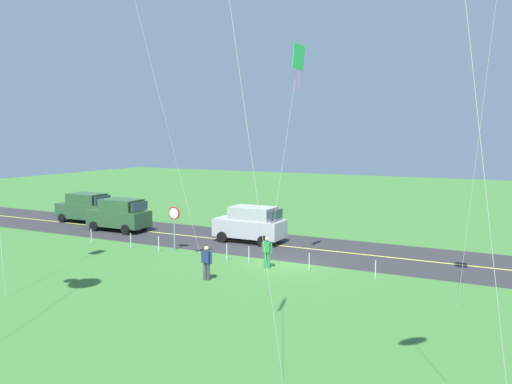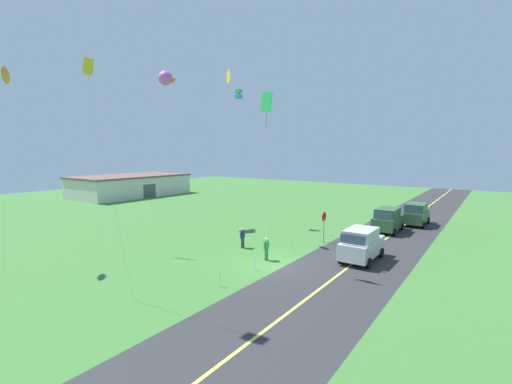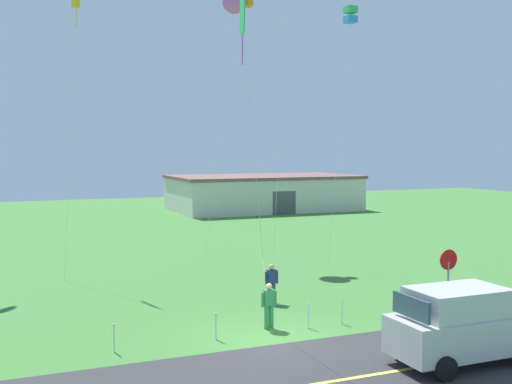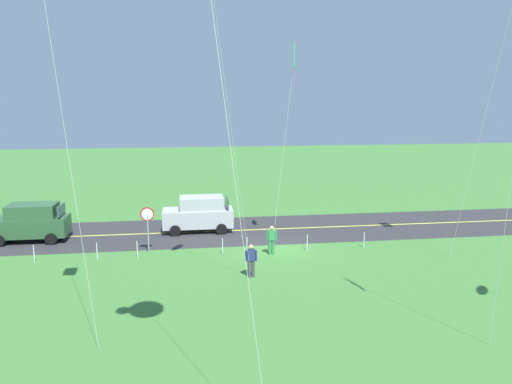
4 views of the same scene
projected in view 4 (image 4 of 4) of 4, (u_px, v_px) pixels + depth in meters
name	position (u px, v px, depth m)	size (l,w,h in m)	color
ground_plane	(276.00, 249.00, 27.69)	(120.00, 120.00, 0.10)	#3D7533
asphalt_road	(265.00, 229.00, 31.57)	(120.00, 7.00, 0.00)	#2D2D30
road_centre_stripe	(265.00, 229.00, 31.57)	(120.00, 0.16, 0.00)	#E5E04C
car_suv_foreground	(199.00, 214.00, 30.96)	(4.40, 2.12, 2.24)	#B7B7BC
car_parked_east_near	(30.00, 222.00, 28.82)	(4.40, 2.12, 2.24)	#2D5633
stop_sign	(148.00, 221.00, 26.47)	(0.76, 0.08, 2.56)	gray
person_adult_near	(272.00, 239.00, 26.32)	(0.58, 0.22, 1.60)	#338C4C
person_adult_companion	(251.00, 260.00, 22.97)	(0.58, 0.22, 1.60)	#3F3F47
kite_red_low	(294.00, 61.00, 25.50)	(1.44, 1.33, 11.15)	silver
fence_post_0	(364.00, 240.00, 27.59)	(0.05, 0.05, 0.90)	silver
fence_post_1	(307.00, 242.00, 27.14)	(0.05, 0.05, 0.90)	silver
fence_post_2	(247.00, 245.00, 26.68)	(0.05, 0.05, 0.90)	silver
fence_post_3	(223.00, 246.00, 26.50)	(0.05, 0.05, 0.90)	silver
fence_post_4	(137.00, 249.00, 25.88)	(0.05, 0.05, 0.90)	silver
fence_post_5	(97.00, 251.00, 25.60)	(0.05, 0.05, 0.90)	silver
fence_post_6	(34.00, 254.00, 25.17)	(0.05, 0.05, 0.90)	silver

